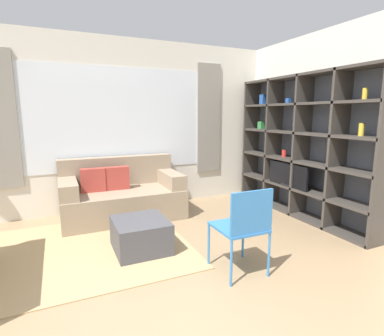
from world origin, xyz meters
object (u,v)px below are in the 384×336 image
object	(u,v)px
couch_main	(122,196)
folding_chair	(244,224)
ottoman	(141,235)
shelving_unit	(303,147)

from	to	relation	value
couch_main	folding_chair	bearing A→B (deg)	-71.44
couch_main	folding_chair	size ratio (longest dim) A/B	2.00
ottoman	shelving_unit	bearing A→B (deg)	5.18
folding_chair	shelving_unit	bearing A→B (deg)	-147.54
shelving_unit	folding_chair	bearing A→B (deg)	-147.54
shelving_unit	folding_chair	xyz separation A→B (m)	(-1.81, -1.15, -0.52)
couch_main	ottoman	bearing A→B (deg)	-91.70
shelving_unit	couch_main	bearing A→B (deg)	158.54
couch_main	ottoman	size ratio (longest dim) A/B	2.73
couch_main	ottoman	xyz separation A→B (m)	(-0.04, -1.23, -0.14)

